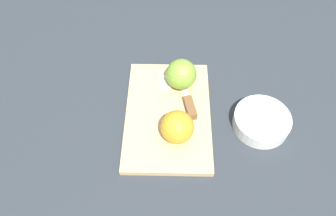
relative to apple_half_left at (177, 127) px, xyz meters
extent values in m
plane|color=#282D33|center=(0.07, 0.01, -0.06)|extent=(4.00, 4.00, 0.00)
cube|color=tan|center=(0.07, 0.01, -0.05)|extent=(0.37, 0.27, 0.02)
sphere|color=gold|center=(0.00, 0.00, 0.00)|extent=(0.08, 0.08, 0.08)
cylinder|color=beige|center=(0.01, 0.00, 0.00)|extent=(0.04, 0.07, 0.08)
sphere|color=olive|center=(0.16, -0.04, 0.00)|extent=(0.08, 0.08, 0.08)
cylinder|color=beige|center=(0.16, -0.04, 0.00)|extent=(0.08, 0.02, 0.08)
cube|color=silver|center=(0.15, -0.04, -0.04)|extent=(0.09, 0.02, 0.00)
cube|color=brown|center=(0.07, -0.05, -0.03)|extent=(0.07, 0.03, 0.02)
cylinder|color=beige|center=(0.18, 0.00, -0.04)|extent=(0.05, 0.05, 0.00)
cylinder|color=silver|center=(0.01, -0.22, -0.04)|extent=(0.14, 0.14, 0.04)
torus|color=silver|center=(0.01, -0.22, -0.02)|extent=(0.14, 0.14, 0.01)
camera|label=1|loc=(-0.41, 0.08, 0.66)|focal=35.00mm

